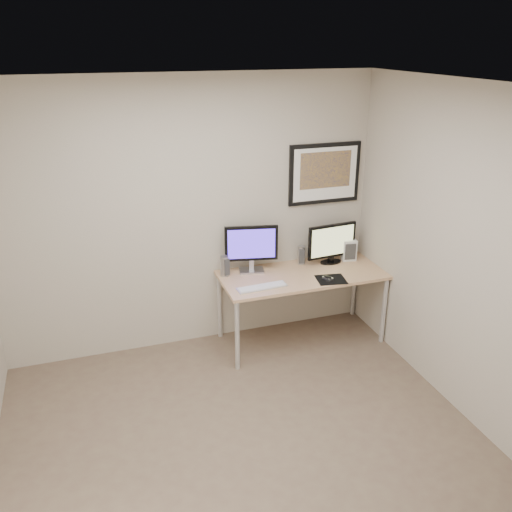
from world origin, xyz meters
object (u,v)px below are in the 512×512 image
(desk, at_px, (302,280))
(speaker_left, at_px, (224,266))
(framed_art, at_px, (325,173))
(keyboard, at_px, (262,287))
(monitor_tv, at_px, (332,243))
(speaker_right, at_px, (301,255))
(fan_unit, at_px, (349,250))
(monitor_large, at_px, (251,247))

(desk, relative_size, speaker_left, 7.96)
(framed_art, xyz_separation_m, keyboard, (-0.83, -0.51, -0.88))
(desk, relative_size, monitor_tv, 3.03)
(desk, xyz_separation_m, speaker_right, (0.09, 0.24, 0.16))
(monitor_tv, height_order, speaker_left, monitor_tv)
(speaker_right, distance_m, fan_unit, 0.51)
(monitor_tv, bearing_deg, fan_unit, 0.60)
(monitor_tv, relative_size, keyboard, 1.12)
(monitor_tv, height_order, keyboard, monitor_tv)
(desk, xyz_separation_m, monitor_large, (-0.45, 0.21, 0.33))
(desk, xyz_separation_m, keyboard, (-0.48, -0.18, 0.07))
(framed_art, height_order, keyboard, framed_art)
(speaker_left, xyz_separation_m, speaker_right, (0.82, 0.04, -0.01))
(speaker_left, bearing_deg, desk, -36.25)
(framed_art, distance_m, speaker_left, 1.35)
(desk, relative_size, speaker_right, 8.54)
(framed_art, xyz_separation_m, speaker_left, (-1.08, -0.14, -0.79))
(monitor_large, height_order, fan_unit, monitor_large)
(framed_art, xyz_separation_m, monitor_tv, (0.03, -0.18, -0.67))
(monitor_large, xyz_separation_m, speaker_right, (0.54, 0.03, -0.17))
(keyboard, relative_size, fan_unit, 2.17)
(monitor_large, bearing_deg, speaker_left, -164.87)
(monitor_tv, bearing_deg, keyboard, -163.78)
(monitor_tv, bearing_deg, monitor_large, 171.17)
(framed_art, relative_size, keyboard, 1.59)
(keyboard, bearing_deg, desk, 16.98)
(speaker_left, distance_m, keyboard, 0.46)
(monitor_tv, xyz_separation_m, fan_unit, (0.21, 0.02, -0.11))
(desk, distance_m, keyboard, 0.52)
(monitor_large, relative_size, keyboard, 1.08)
(speaker_right, xyz_separation_m, keyboard, (-0.57, -0.42, -0.09))
(framed_art, relative_size, fan_unit, 3.44)
(keyboard, distance_m, fan_unit, 1.13)
(fan_unit, bearing_deg, framed_art, 156.68)
(speaker_right, relative_size, keyboard, 0.40)
(framed_art, relative_size, speaker_right, 4.01)
(framed_art, distance_m, fan_unit, 0.83)
(framed_art, height_order, monitor_tv, framed_art)
(framed_art, xyz_separation_m, fan_unit, (0.24, -0.16, -0.78))
(framed_art, bearing_deg, keyboard, -148.30)
(speaker_right, bearing_deg, desk, -94.76)
(speaker_right, relative_size, fan_unit, 0.86)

